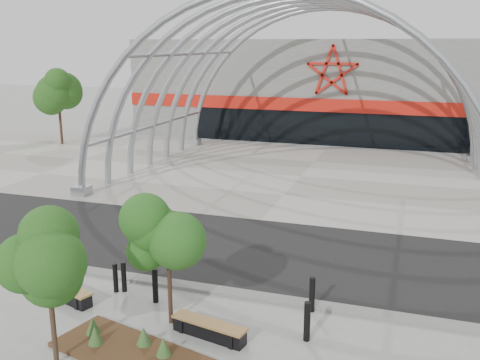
# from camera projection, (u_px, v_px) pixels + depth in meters

# --- Properties ---
(ground) EXTENTS (140.00, 140.00, 0.00)m
(ground) POSITION_uv_depth(u_px,v_px,m) (201.00, 286.00, 17.40)
(ground) COLOR gray
(ground) RESTS_ON ground
(road) EXTENTS (140.00, 7.00, 0.02)m
(road) POSITION_uv_depth(u_px,v_px,m) (236.00, 248.00, 20.62)
(road) COLOR black
(road) RESTS_ON ground
(forecourt) EXTENTS (60.00, 17.00, 0.04)m
(forecourt) POSITION_uv_depth(u_px,v_px,m) (301.00, 176.00, 31.65)
(forecourt) COLOR gray
(forecourt) RESTS_ON ground
(kerb) EXTENTS (60.00, 0.50, 0.12)m
(kerb) POSITION_uv_depth(u_px,v_px,m) (198.00, 288.00, 17.16)
(kerb) COLOR slate
(kerb) RESTS_ON ground
(arena_building) EXTENTS (34.00, 15.24, 8.00)m
(arena_building) POSITION_uv_depth(u_px,v_px,m) (345.00, 86.00, 47.18)
(arena_building) COLOR slate
(arena_building) RESTS_ON ground
(vault_canopy) EXTENTS (20.80, 15.80, 20.36)m
(vault_canopy) POSITION_uv_depth(u_px,v_px,m) (301.00, 177.00, 31.65)
(vault_canopy) COLOR #9CA1A7
(vault_canopy) RESTS_ON ground
(planting_bed) EXTENTS (5.88, 3.04, 0.60)m
(planting_bed) POSITION_uv_depth(u_px,v_px,m) (150.00, 357.00, 13.21)
(planting_bed) COLOR #3B2818
(planting_bed) RESTS_ON ground
(street_tree_0) EXTENTS (1.78, 1.78, 4.06)m
(street_tree_0) POSITION_uv_depth(u_px,v_px,m) (46.00, 253.00, 12.48)
(street_tree_0) COLOR black
(street_tree_0) RESTS_ON ground
(street_tree_1) EXTENTS (1.55, 1.55, 3.66)m
(street_tree_1) POSITION_uv_depth(u_px,v_px,m) (168.00, 235.00, 14.48)
(street_tree_1) COLOR black
(street_tree_1) RESTS_ON ground
(bench_0) EXTENTS (2.19, 1.13, 0.45)m
(bench_0) POSITION_uv_depth(u_px,v_px,m) (66.00, 293.00, 16.43)
(bench_0) COLOR black
(bench_0) RESTS_ON ground
(bench_1) EXTENTS (2.22, 0.91, 0.46)m
(bench_1) POSITION_uv_depth(u_px,v_px,m) (209.00, 330.00, 14.32)
(bench_1) COLOR black
(bench_1) RESTS_ON ground
(bollard_0) EXTENTS (0.15, 0.15, 0.96)m
(bollard_0) POSITION_uv_depth(u_px,v_px,m) (115.00, 278.00, 16.90)
(bollard_0) COLOR black
(bollard_0) RESTS_ON ground
(bollard_1) EXTENTS (0.16, 0.16, 0.99)m
(bollard_1) POSITION_uv_depth(u_px,v_px,m) (124.00, 277.00, 16.92)
(bollard_1) COLOR black
(bollard_1) RESTS_ON ground
(bollard_2) EXTENTS (0.17, 0.17, 1.09)m
(bollard_2) POSITION_uv_depth(u_px,v_px,m) (155.00, 286.00, 16.20)
(bollard_2) COLOR black
(bollard_2) RESTS_ON ground
(bollard_3) EXTENTS (0.17, 0.17, 1.07)m
(bollard_3) POSITION_uv_depth(u_px,v_px,m) (312.00, 295.00, 15.64)
(bollard_3) COLOR black
(bollard_3) RESTS_ON ground
(bollard_4) EXTENTS (0.18, 0.18, 1.10)m
(bollard_4) POSITION_uv_depth(u_px,v_px,m) (307.00, 321.00, 14.09)
(bollard_4) COLOR black
(bollard_4) RESTS_ON ground
(bg_tree_0) EXTENTS (3.00, 3.00, 6.45)m
(bg_tree_0) POSITION_uv_depth(u_px,v_px,m) (57.00, 84.00, 40.74)
(bg_tree_0) COLOR black
(bg_tree_0) RESTS_ON ground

